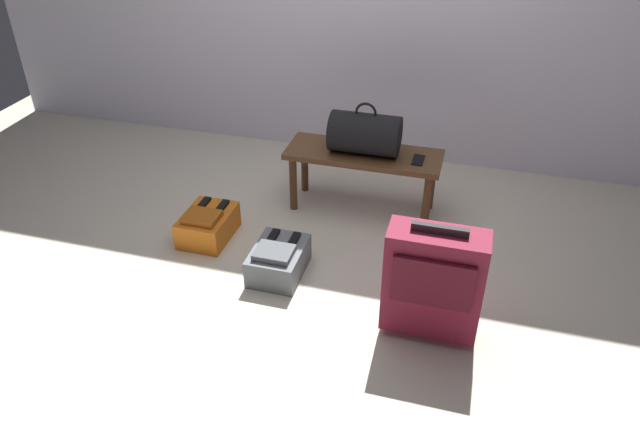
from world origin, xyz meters
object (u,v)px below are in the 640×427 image
at_px(backpack_orange, 208,224).
at_px(duffel_bag_black, 365,133).
at_px(cell_phone, 418,160).
at_px(backpack_grey, 278,260).
at_px(bench, 363,161).
at_px(suitcase_upright_burgundy, 433,281).

bearing_deg(backpack_orange, duffel_bag_black, 35.06).
relative_size(cell_phone, backpack_grey, 0.38).
distance_m(backpack_orange, backpack_grey, 0.59).
bearing_deg(backpack_grey, duffel_bag_black, 69.36).
height_order(duffel_bag_black, backpack_orange, duffel_bag_black).
relative_size(duffel_bag_black, backpack_grey, 1.16).
distance_m(cell_phone, backpack_grey, 1.09).
xyz_separation_m(bench, backpack_orange, (-0.85, -0.60, -0.26)).
relative_size(duffel_bag_black, cell_phone, 3.06).
xyz_separation_m(duffel_bag_black, backpack_orange, (-0.85, -0.60, -0.46)).
relative_size(bench, backpack_orange, 2.63).
distance_m(suitcase_upright_burgundy, backpack_orange, 1.53).
relative_size(cell_phone, suitcase_upright_burgundy, 0.22).
relative_size(bench, suitcase_upright_burgundy, 1.54).
height_order(cell_phone, backpack_grey, cell_phone).
xyz_separation_m(cell_phone, suitcase_upright_burgundy, (0.23, -1.06, -0.09)).
xyz_separation_m(duffel_bag_black, cell_phone, (0.35, -0.02, -0.13)).
distance_m(duffel_bag_black, suitcase_upright_burgundy, 1.24).
bearing_deg(backpack_grey, cell_phone, 50.49).
height_order(duffel_bag_black, cell_phone, duffel_bag_black).
xyz_separation_m(cell_phone, backpack_grey, (-0.66, -0.80, -0.33)).
height_order(bench, cell_phone, cell_phone).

